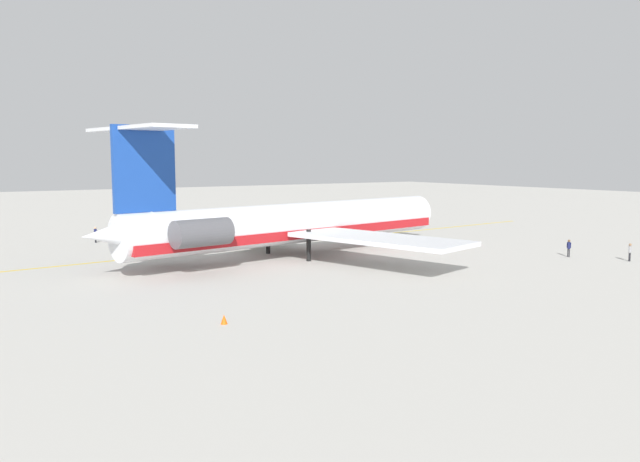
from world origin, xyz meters
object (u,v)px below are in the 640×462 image
(main_jetliner, at_px, (288,223))
(safety_cone_wingtip, at_px, (224,319))
(ground_crew_near_tail, at_px, (569,246))
(ground_crew_portside, at_px, (630,250))
(ground_crew_starboard, at_px, (95,233))
(ground_crew_near_nose, at_px, (307,216))

(main_jetliner, xyz_separation_m, safety_cone_wingtip, (15.42, 19.19, -2.98))
(main_jetliner, relative_size, ground_crew_near_tail, 24.37)
(ground_crew_near_tail, xyz_separation_m, ground_crew_portside, (-2.44, 4.64, -0.01))
(ground_crew_starboard, xyz_separation_m, safety_cone_wingtip, (2.65, 39.93, -0.86))
(ground_crew_near_tail, relative_size, safety_cone_wingtip, 3.05)
(ground_crew_near_nose, bearing_deg, ground_crew_portside, -115.01)
(ground_crew_near_nose, xyz_separation_m, safety_cone_wingtip, (33.09, 43.97, -0.86))
(main_jetliner, relative_size, safety_cone_wingtip, 74.40)
(main_jetliner, distance_m, ground_crew_near_tail, 26.89)
(ground_crew_portside, xyz_separation_m, ground_crew_starboard, (37.66, -40.02, 0.09))
(ground_crew_portside, relative_size, safety_cone_wingtip, 3.02)
(main_jetliner, height_order, ground_crew_near_tail, main_jetliner)
(main_jetliner, relative_size, ground_crew_near_nose, 22.89)
(ground_crew_near_tail, height_order, ground_crew_portside, ground_crew_near_tail)
(ground_crew_near_nose, distance_m, ground_crew_near_tail, 39.72)
(ground_crew_near_tail, height_order, ground_crew_starboard, ground_crew_starboard)
(ground_crew_near_nose, height_order, safety_cone_wingtip, ground_crew_near_nose)
(ground_crew_starboard, bearing_deg, ground_crew_portside, 107.97)
(ground_crew_near_nose, bearing_deg, ground_crew_near_tail, -117.41)
(main_jetliner, height_order, ground_crew_portside, main_jetliner)
(main_jetliner, bearing_deg, safety_cone_wingtip, -137.38)
(main_jetliner, xyz_separation_m, ground_crew_near_nose, (-17.67, -24.78, -2.12))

